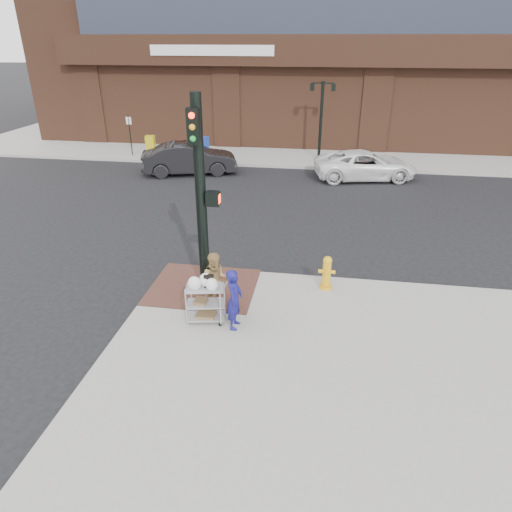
% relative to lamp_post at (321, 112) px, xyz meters
% --- Properties ---
extents(ground, '(220.00, 220.00, 0.00)m').
position_rel_lamp_post_xyz_m(ground, '(-2.00, -16.00, -2.62)').
color(ground, black).
rests_on(ground, ground).
extents(sidewalk_far, '(65.00, 36.00, 0.15)m').
position_rel_lamp_post_xyz_m(sidewalk_far, '(10.50, 16.00, -2.54)').
color(sidewalk_far, gray).
rests_on(sidewalk_far, ground).
extents(brick_curb_ramp, '(2.80, 2.40, 0.01)m').
position_rel_lamp_post_xyz_m(brick_curb_ramp, '(-2.60, -15.10, -2.46)').
color(brick_curb_ramp, '#512E26').
rests_on(brick_curb_ramp, sidewalk_near).
extents(lamp_post, '(1.32, 0.22, 4.00)m').
position_rel_lamp_post_xyz_m(lamp_post, '(0.00, 0.00, 0.00)').
color(lamp_post, black).
rests_on(lamp_post, sidewalk_far).
extents(parking_sign, '(0.05, 0.05, 2.20)m').
position_rel_lamp_post_xyz_m(parking_sign, '(-10.50, -1.00, -1.37)').
color(parking_sign, black).
rests_on(parking_sign, sidewalk_far).
extents(traffic_signal_pole, '(0.61, 0.51, 5.00)m').
position_rel_lamp_post_xyz_m(traffic_signal_pole, '(-2.48, -15.23, 0.21)').
color(traffic_signal_pole, black).
rests_on(traffic_signal_pole, sidewalk_near).
extents(woman_blue, '(0.37, 0.55, 1.47)m').
position_rel_lamp_post_xyz_m(woman_blue, '(-1.39, -16.80, -1.73)').
color(woman_blue, navy).
rests_on(woman_blue, sidewalk_near).
extents(pedestrian_tan, '(0.91, 0.82, 1.53)m').
position_rel_lamp_post_xyz_m(pedestrian_tan, '(-1.96, -16.15, -1.70)').
color(pedestrian_tan, '#A6834E').
rests_on(pedestrian_tan, sidewalk_near).
extents(sedan_dark, '(4.91, 2.92, 1.53)m').
position_rel_lamp_post_xyz_m(sedan_dark, '(-6.29, -3.77, -1.85)').
color(sedan_dark, black).
rests_on(sedan_dark, ground).
extents(minivan_white, '(5.17, 3.13, 1.34)m').
position_rel_lamp_post_xyz_m(minivan_white, '(2.31, -3.32, -1.95)').
color(minivan_white, white).
rests_on(minivan_white, ground).
extents(utility_cart, '(0.95, 0.64, 1.21)m').
position_rel_lamp_post_xyz_m(utility_cart, '(-2.11, -16.65, -1.92)').
color(utility_cart, '#939297').
rests_on(utility_cart, sidewalk_near).
extents(fire_hydrant, '(0.44, 0.31, 0.94)m').
position_rel_lamp_post_xyz_m(fire_hydrant, '(0.67, -14.66, -1.99)').
color(fire_hydrant, '#E9A513').
rests_on(fire_hydrant, sidewalk_near).
extents(newsbox_red, '(0.50, 0.48, 0.94)m').
position_rel_lamp_post_xyz_m(newsbox_red, '(-7.55, -1.11, -2.00)').
color(newsbox_red, red).
rests_on(newsbox_red, sidewalk_far).
extents(newsbox_yellow, '(0.53, 0.49, 1.14)m').
position_rel_lamp_post_xyz_m(newsbox_yellow, '(-9.31, -1.11, -1.90)').
color(newsbox_yellow, gold).
rests_on(newsbox_yellow, sidewalk_far).
extents(newsbox_blue, '(0.55, 0.51, 1.10)m').
position_rel_lamp_post_xyz_m(newsbox_blue, '(-6.35, -0.74, -1.92)').
color(newsbox_blue, '#193CA6').
rests_on(newsbox_blue, sidewalk_far).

